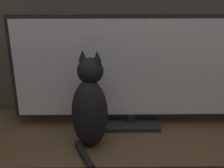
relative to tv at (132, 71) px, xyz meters
The scene contains 2 objects.
tv is the anchor object (origin of this frame).
cat 0.27m from the tv, 137.26° to the right, with size 0.18×0.28×0.42m.
Camera 1 is at (-0.03, -0.32, 1.28)m, focal length 50.00 mm.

